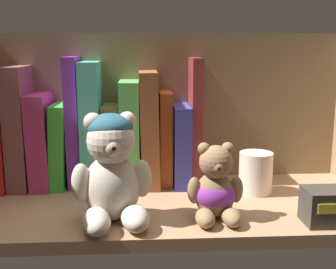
{
  "coord_description": "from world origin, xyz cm",
  "views": [
    {
      "loc": [
        -5.46,
        -68.71,
        27.89
      ],
      "look_at": [
        -1.31,
        0.0,
        13.7
      ],
      "focal_mm": 45.52,
      "sensor_mm": 36.0,
      "label": 1
    }
  ],
  "objects_px": {
    "book_9": "(165,137)",
    "pillar_candle": "(256,173)",
    "book_8": "(149,128)",
    "book_11": "(195,121)",
    "book_0": "(6,127)",
    "book_5": "(92,124)",
    "book_7": "(130,132)",
    "book_10": "(180,143)",
    "teddy_bear_larger": "(112,171)",
    "book_6": "(112,144)",
    "teddy_bear_smaller": "(215,189)",
    "book_4": "(75,122)",
    "book_2": "(44,139)",
    "book_1": "(22,126)",
    "book_3": "(62,144)"
  },
  "relations": [
    {
      "from": "book_9",
      "to": "pillar_candle",
      "type": "distance_m",
      "value": 0.18
    },
    {
      "from": "book_8",
      "to": "book_9",
      "type": "relative_size",
      "value": 1.22
    },
    {
      "from": "book_11",
      "to": "book_0",
      "type": "bearing_deg",
      "value": 180.0
    },
    {
      "from": "book_5",
      "to": "book_9",
      "type": "height_order",
      "value": "book_5"
    },
    {
      "from": "book_7",
      "to": "book_5",
      "type": "bearing_deg",
      "value": 180.0
    },
    {
      "from": "book_10",
      "to": "teddy_bear_larger",
      "type": "distance_m",
      "value": 0.22
    },
    {
      "from": "book_6",
      "to": "teddy_bear_smaller",
      "type": "xyz_separation_m",
      "value": [
        0.17,
        -0.19,
        -0.03
      ]
    },
    {
      "from": "book_0",
      "to": "teddy_bear_larger",
      "type": "distance_m",
      "value": 0.29
    },
    {
      "from": "book_4",
      "to": "pillar_candle",
      "type": "relative_size",
      "value": 3.25
    },
    {
      "from": "book_2",
      "to": "teddy_bear_larger",
      "type": "xyz_separation_m",
      "value": [
        0.14,
        -0.19,
        -0.01
      ]
    },
    {
      "from": "book_1",
      "to": "book_10",
      "type": "relative_size",
      "value": 1.48
    },
    {
      "from": "book_6",
      "to": "book_8",
      "type": "xyz_separation_m",
      "value": [
        0.07,
        0.0,
        0.03
      ]
    },
    {
      "from": "book_2",
      "to": "book_4",
      "type": "bearing_deg",
      "value": 0.0
    },
    {
      "from": "book_10",
      "to": "teddy_bear_smaller",
      "type": "relative_size",
      "value": 1.28
    },
    {
      "from": "book_1",
      "to": "book_10",
      "type": "bearing_deg",
      "value": 0.0
    },
    {
      "from": "teddy_bear_smaller",
      "to": "pillar_candle",
      "type": "bearing_deg",
      "value": 50.69
    },
    {
      "from": "book_8",
      "to": "teddy_bear_larger",
      "type": "bearing_deg",
      "value": -107.16
    },
    {
      "from": "book_0",
      "to": "book_10",
      "type": "xyz_separation_m",
      "value": [
        0.33,
        0.0,
        -0.04
      ]
    },
    {
      "from": "book_4",
      "to": "book_10",
      "type": "xyz_separation_m",
      "value": [
        0.2,
        0.0,
        -0.04
      ]
    },
    {
      "from": "book_5",
      "to": "book_2",
      "type": "bearing_deg",
      "value": 180.0
    },
    {
      "from": "book_7",
      "to": "teddy_bear_smaller",
      "type": "bearing_deg",
      "value": -54.74
    },
    {
      "from": "book_9",
      "to": "book_10",
      "type": "relative_size",
      "value": 1.16
    },
    {
      "from": "teddy_bear_smaller",
      "to": "book_8",
      "type": "bearing_deg",
      "value": 117.1
    },
    {
      "from": "book_1",
      "to": "book_6",
      "type": "height_order",
      "value": "book_1"
    },
    {
      "from": "book_5",
      "to": "book_9",
      "type": "distance_m",
      "value": 0.14
    },
    {
      "from": "book_7",
      "to": "book_9",
      "type": "distance_m",
      "value": 0.07
    },
    {
      "from": "book_5",
      "to": "book_11",
      "type": "xyz_separation_m",
      "value": [
        0.2,
        0.0,
        0.0
      ]
    },
    {
      "from": "book_4",
      "to": "book_10",
      "type": "relative_size",
      "value": 1.59
    },
    {
      "from": "book_0",
      "to": "book_8",
      "type": "bearing_deg",
      "value": 0.0
    },
    {
      "from": "book_6",
      "to": "book_10",
      "type": "xyz_separation_m",
      "value": [
        0.13,
        0.0,
        0.0
      ]
    },
    {
      "from": "book_2",
      "to": "pillar_candle",
      "type": "xyz_separation_m",
      "value": [
        0.39,
        -0.08,
        -0.05
      ]
    },
    {
      "from": "book_1",
      "to": "book_7",
      "type": "distance_m",
      "value": 0.2
    },
    {
      "from": "book_4",
      "to": "book_2",
      "type": "bearing_deg",
      "value": 180.0
    },
    {
      "from": "book_1",
      "to": "teddy_bear_smaller",
      "type": "height_order",
      "value": "book_1"
    },
    {
      "from": "book_6",
      "to": "book_9",
      "type": "bearing_deg",
      "value": 0.0
    },
    {
      "from": "book_5",
      "to": "teddy_bear_larger",
      "type": "relative_size",
      "value": 1.4
    },
    {
      "from": "teddy_bear_smaller",
      "to": "book_5",
      "type": "bearing_deg",
      "value": 137.32
    },
    {
      "from": "book_6",
      "to": "book_1",
      "type": "bearing_deg",
      "value": 180.0
    },
    {
      "from": "book_3",
      "to": "book_10",
      "type": "height_order",
      "value": "book_3"
    },
    {
      "from": "teddy_bear_larger",
      "to": "teddy_bear_smaller",
      "type": "relative_size",
      "value": 1.4
    },
    {
      "from": "book_7",
      "to": "teddy_bear_smaller",
      "type": "xyz_separation_m",
      "value": [
        0.13,
        -0.19,
        -0.05
      ]
    },
    {
      "from": "book_10",
      "to": "teddy_bear_larger",
      "type": "height_order",
      "value": "teddy_bear_larger"
    },
    {
      "from": "book_8",
      "to": "book_11",
      "type": "xyz_separation_m",
      "value": [
        0.09,
        0.0,
        0.01
      ]
    },
    {
      "from": "book_6",
      "to": "teddy_bear_smaller",
      "type": "relative_size",
      "value": 1.28
    },
    {
      "from": "teddy_bear_smaller",
      "to": "book_4",
      "type": "bearing_deg",
      "value": 141.42
    },
    {
      "from": "book_1",
      "to": "book_9",
      "type": "distance_m",
      "value": 0.27
    },
    {
      "from": "teddy_bear_larger",
      "to": "teddy_bear_smaller",
      "type": "height_order",
      "value": "teddy_bear_larger"
    },
    {
      "from": "book_10",
      "to": "book_5",
      "type": "bearing_deg",
      "value": 180.0
    },
    {
      "from": "pillar_candle",
      "to": "book_9",
      "type": "bearing_deg",
      "value": 154.3
    },
    {
      "from": "book_3",
      "to": "teddy_bear_larger",
      "type": "bearing_deg",
      "value": -60.38
    }
  ]
}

